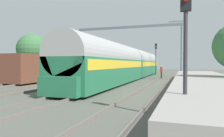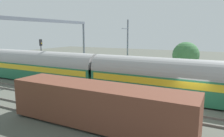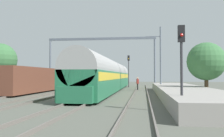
{
  "view_description": "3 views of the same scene",
  "coord_description": "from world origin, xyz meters",
  "px_view_note": "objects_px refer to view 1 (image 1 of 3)",
  "views": [
    {
      "loc": [
        8.41,
        -15.85,
        1.95
      ],
      "look_at": [
        2.06,
        2.88,
        1.49
      ],
      "focal_mm": 33.71,
      "sensor_mm": 36.0,
      "label": 1
    },
    {
      "loc": [
        -18.17,
        -2.13,
        6.36
      ],
      "look_at": [
        0.21,
        7.43,
        2.86
      ],
      "focal_mm": 34.54,
      "sensor_mm": 36.0,
      "label": 2
    },
    {
      "loc": [
        6.47,
        -21.89,
        1.94
      ],
      "look_at": [
        1.03,
        21.49,
        3.21
      ],
      "focal_mm": 40.22,
      "sensor_mm": 36.0,
      "label": 3
    }
  ],
  "objects_px": {
    "freight_car": "(52,68)",
    "person_crossing": "(161,71)",
    "passenger_train": "(131,63)",
    "catenary_gantry": "(127,38)",
    "railway_signal_near": "(186,33)",
    "railway_signal_far": "(156,55)"
  },
  "relations": [
    {
      "from": "passenger_train",
      "to": "railway_signal_near",
      "type": "bearing_deg",
      "value": -70.92
    },
    {
      "from": "passenger_train",
      "to": "railway_signal_near",
      "type": "height_order",
      "value": "railway_signal_near"
    },
    {
      "from": "catenary_gantry",
      "to": "passenger_train",
      "type": "bearing_deg",
      "value": -70.96
    },
    {
      "from": "freight_car",
      "to": "person_crossing",
      "type": "xyz_separation_m",
      "value": [
        11.87,
        7.43,
        -0.44
      ]
    },
    {
      "from": "passenger_train",
      "to": "freight_car",
      "type": "relative_size",
      "value": 2.53
    },
    {
      "from": "railway_signal_near",
      "to": "railway_signal_far",
      "type": "xyz_separation_m",
      "value": [
        -4.5,
        28.86,
        0.44
      ]
    },
    {
      "from": "freight_car",
      "to": "catenary_gantry",
      "type": "xyz_separation_m",
      "value": [
        6.19,
        11.11,
        4.45
      ]
    },
    {
      "from": "freight_car",
      "to": "person_crossing",
      "type": "relative_size",
      "value": 7.51
    },
    {
      "from": "railway_signal_far",
      "to": "passenger_train",
      "type": "bearing_deg",
      "value": -100.55
    },
    {
      "from": "passenger_train",
      "to": "catenary_gantry",
      "type": "bearing_deg",
      "value": 109.04
    },
    {
      "from": "railway_signal_far",
      "to": "person_crossing",
      "type": "bearing_deg",
      "value": -77.97
    },
    {
      "from": "person_crossing",
      "to": "passenger_train",
      "type": "bearing_deg",
      "value": -75.82
    },
    {
      "from": "passenger_train",
      "to": "freight_car",
      "type": "height_order",
      "value": "passenger_train"
    },
    {
      "from": "railway_signal_near",
      "to": "catenary_gantry",
      "type": "distance_m",
      "value": 26.13
    },
    {
      "from": "catenary_gantry",
      "to": "freight_car",
      "type": "bearing_deg",
      "value": -119.12
    },
    {
      "from": "freight_car",
      "to": "catenary_gantry",
      "type": "relative_size",
      "value": 0.77
    },
    {
      "from": "passenger_train",
      "to": "railway_signal_far",
      "type": "height_order",
      "value": "railway_signal_far"
    },
    {
      "from": "person_crossing",
      "to": "catenary_gantry",
      "type": "height_order",
      "value": "catenary_gantry"
    },
    {
      "from": "freight_car",
      "to": "railway_signal_far",
      "type": "xyz_separation_m",
      "value": [
        10.17,
        15.43,
        1.95
      ]
    },
    {
      "from": "freight_car",
      "to": "railway_signal_near",
      "type": "height_order",
      "value": "railway_signal_near"
    },
    {
      "from": "passenger_train",
      "to": "person_crossing",
      "type": "distance_m",
      "value": 4.39
    },
    {
      "from": "railway_signal_near",
      "to": "person_crossing",
      "type": "bearing_deg",
      "value": 97.64
    }
  ]
}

